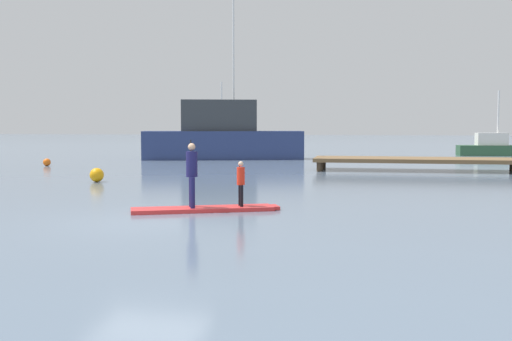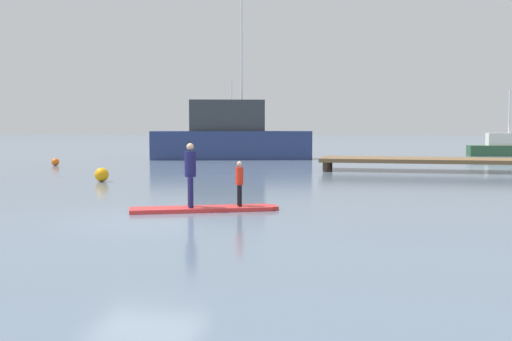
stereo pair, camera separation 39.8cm
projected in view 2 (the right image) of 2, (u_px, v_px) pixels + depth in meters
ground_plane at (145, 222)px, 13.69m from camera, size 240.00×240.00×0.00m
paddleboard_near at (204, 209)px, 15.42m from camera, size 3.67×2.03×0.10m
paddler_adult at (190, 171)px, 15.29m from camera, size 0.37×0.48×1.68m
paddler_child_solo at (239, 181)px, 15.54m from camera, size 0.26×0.38×1.14m
fishing_boat_white_large at (230, 137)px, 38.72m from camera, size 10.26×4.86×10.11m
fishing_boat_green_midground at (224, 141)px, 53.80m from camera, size 6.00×2.34×5.88m
motor_boat_small_navy at (505, 147)px, 42.76m from camera, size 5.31×1.85×4.56m
floating_dock at (424, 160)px, 28.64m from camera, size 9.57×2.77×0.61m
mooring_buoy_near at (102, 175)px, 23.34m from camera, size 0.53×0.53×0.53m
mooring_buoy_mid at (55, 162)px, 32.47m from camera, size 0.40×0.40×0.40m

